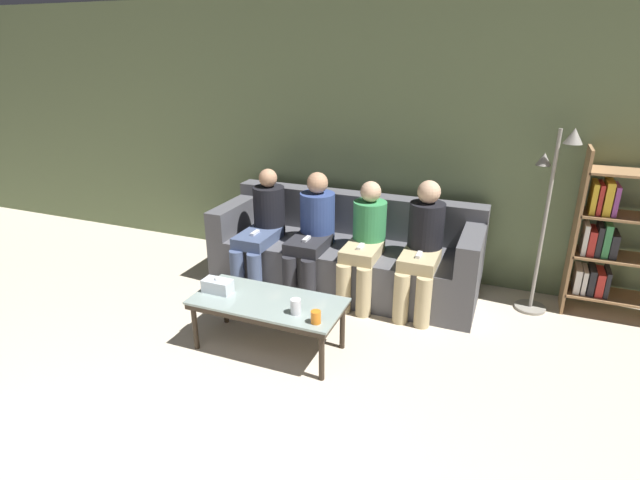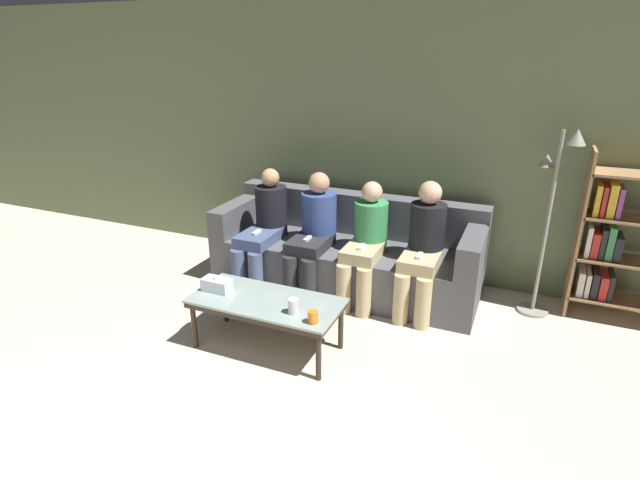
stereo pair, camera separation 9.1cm
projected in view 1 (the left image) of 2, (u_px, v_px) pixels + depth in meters
wall_back at (365, 140)px, 4.81m from camera, size 12.00×0.06×2.60m
couch at (346, 254)px, 4.73m from camera, size 2.46×0.87×0.83m
coffee_table at (268, 305)px, 3.67m from camera, size 1.12×0.52×0.41m
cup_near_left at (316, 317)px, 3.34m from camera, size 0.07×0.07×0.09m
cup_near_right at (296, 306)px, 3.46m from camera, size 0.07×0.07×0.11m
tissue_box at (218, 286)px, 3.76m from camera, size 0.22×0.12×0.13m
bookshelf at (621, 240)px, 4.05m from camera, size 0.96×0.32×1.41m
standing_lamp at (550, 204)px, 4.03m from camera, size 0.31×0.26×1.57m
seated_person_left_end at (263, 226)px, 4.68m from camera, size 0.31×0.70×1.09m
seated_person_mid_left at (313, 230)px, 4.53m from camera, size 0.32×0.66×1.10m
seated_person_mid_right at (365, 240)px, 4.35m from camera, size 0.31×0.63×1.06m
seated_person_right_end at (423, 245)px, 4.18m from camera, size 0.31×0.62×1.12m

